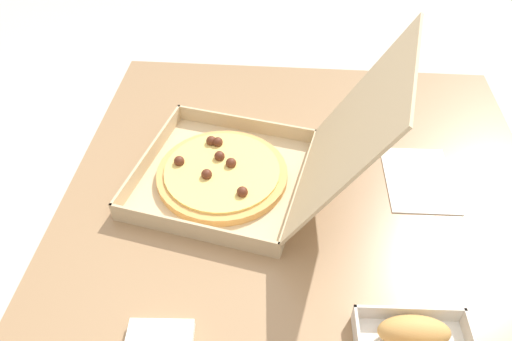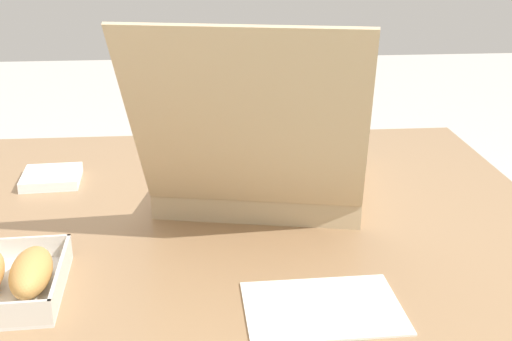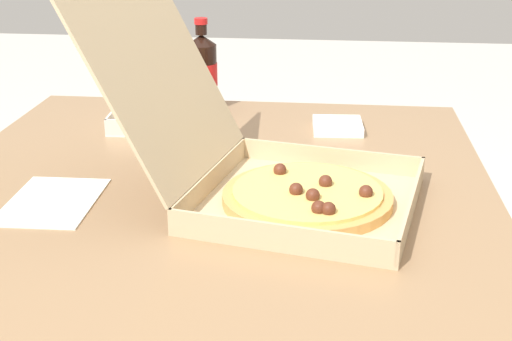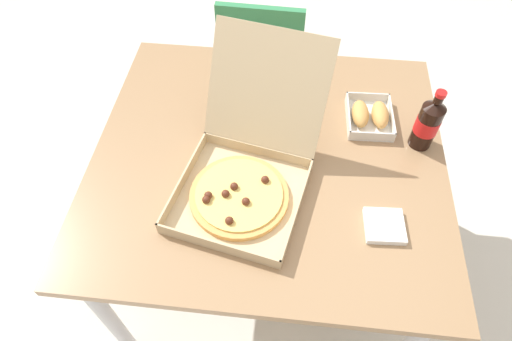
% 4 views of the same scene
% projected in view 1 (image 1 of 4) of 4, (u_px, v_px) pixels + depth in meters
% --- Properties ---
extents(dining_table, '(1.12, 1.04, 0.71)m').
position_uv_depth(dining_table, '(301.00, 229.00, 1.10)').
color(dining_table, '#997551').
rests_on(dining_table, ground_plane).
extents(pizza_box_open, '(0.46, 0.60, 0.36)m').
position_uv_depth(pizza_box_open, '(244.00, 166.00, 1.06)').
color(pizza_box_open, tan).
rests_on(pizza_box_open, dining_table).
extents(paper_menu, '(0.21, 0.15, 0.00)m').
position_uv_depth(paper_menu, '(419.00, 179.00, 1.11)').
color(paper_menu, white).
rests_on(paper_menu, dining_table).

